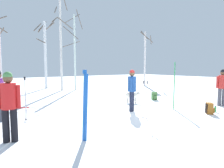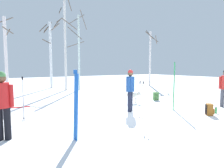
# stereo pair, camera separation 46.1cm
# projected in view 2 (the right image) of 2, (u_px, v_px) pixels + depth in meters

# --- Properties ---
(ground_plane) EXTENTS (60.00, 60.00, 0.00)m
(ground_plane) POSITION_uv_depth(u_px,v_px,m) (147.00, 118.00, 6.77)
(ground_plane) COLOR white
(person_0) EXTENTS (0.44, 0.34, 1.72)m
(person_0) POSITION_uv_depth(u_px,v_px,m) (130.00, 88.00, 7.75)
(person_0) COLOR #1E2338
(person_0) RESTS_ON ground_plane
(person_3) EXTENTS (0.50, 0.34, 1.72)m
(person_3) POSITION_uv_depth(u_px,v_px,m) (2.00, 101.00, 4.67)
(person_3) COLOR black
(person_3) RESTS_ON ground_plane
(dog) EXTENTS (0.75, 0.57, 0.57)m
(dog) POSITION_uv_depth(u_px,v_px,m) (133.00, 95.00, 9.62)
(dog) COLOR beige
(dog) RESTS_ON ground_plane
(ski_pair_planted_0) EXTENTS (0.09, 0.20, 1.76)m
(ski_pair_planted_0) POSITION_uv_depth(u_px,v_px,m) (76.00, 106.00, 4.64)
(ski_pair_planted_0) COLOR blue
(ski_pair_planted_0) RESTS_ON ground_plane
(ski_pair_planted_1) EXTENTS (0.18, 0.09, 2.03)m
(ski_pair_planted_1) POSITION_uv_depth(u_px,v_px,m) (174.00, 86.00, 8.03)
(ski_pair_planted_1) COLOR green
(ski_pair_planted_1) RESTS_ON ground_plane
(ski_pair_lying_0) EXTENTS (1.76, 0.46, 0.05)m
(ski_pair_lying_0) POSITION_uv_depth(u_px,v_px,m) (9.00, 108.00, 8.39)
(ski_pair_lying_0) COLOR red
(ski_pair_lying_0) RESTS_ON ground_plane
(ski_poles_0) EXTENTS (0.07, 0.21, 1.50)m
(ski_poles_0) POSITION_uv_depth(u_px,v_px,m) (23.00, 97.00, 6.42)
(ski_poles_0) COLOR #B2B2BC
(ski_poles_0) RESTS_ON ground_plane
(ski_poles_1) EXTENTS (0.07, 0.25, 1.35)m
(ski_poles_1) POSITION_uv_depth(u_px,v_px,m) (141.00, 99.00, 6.43)
(ski_poles_1) COLOR #B2B2BC
(ski_poles_1) RESTS_ON ground_plane
(backpack_0) EXTENTS (0.31, 0.33, 0.44)m
(backpack_0) POSITION_uv_depth(u_px,v_px,m) (156.00, 96.00, 10.44)
(backpack_0) COLOR #4C7F3F
(backpack_0) RESTS_ON ground_plane
(backpack_1) EXTENTS (0.35, 0.34, 0.44)m
(backpack_1) POSITION_uv_depth(u_px,v_px,m) (210.00, 110.00, 7.16)
(backpack_1) COLOR #99591E
(backpack_1) RESTS_ON ground_plane
(water_bottle_0) EXTENTS (0.07, 0.07, 0.25)m
(water_bottle_0) POSITION_uv_depth(u_px,v_px,m) (216.00, 110.00, 7.45)
(water_bottle_0) COLOR green
(water_bottle_0) RESTS_ON ground_plane
(birch_tree_2) EXTENTS (1.23, 1.24, 5.51)m
(birch_tree_2) POSITION_uv_depth(u_px,v_px,m) (6.00, 53.00, 13.46)
(birch_tree_2) COLOR silver
(birch_tree_2) RESTS_ON ground_plane
(birch_tree_3) EXTENTS (1.75, 1.57, 5.74)m
(birch_tree_3) POSITION_uv_depth(u_px,v_px,m) (50.00, 52.00, 16.36)
(birch_tree_3) COLOR silver
(birch_tree_3) RESTS_ON ground_plane
(birch_tree_4) EXTENTS (1.68, 1.69, 7.35)m
(birch_tree_4) POSITION_uv_depth(u_px,v_px,m) (65.00, 41.00, 14.68)
(birch_tree_4) COLOR silver
(birch_tree_4) RESTS_ON ground_plane
(birch_tree_5) EXTENTS (1.66, 1.68, 6.15)m
(birch_tree_5) POSITION_uv_depth(u_px,v_px,m) (79.00, 50.00, 15.08)
(birch_tree_5) COLOR silver
(birch_tree_5) RESTS_ON ground_plane
(birch_tree_6) EXTENTS (1.67, 1.07, 5.30)m
(birch_tree_6) POSITION_uv_depth(u_px,v_px,m) (150.00, 57.00, 18.31)
(birch_tree_6) COLOR silver
(birch_tree_6) RESTS_ON ground_plane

